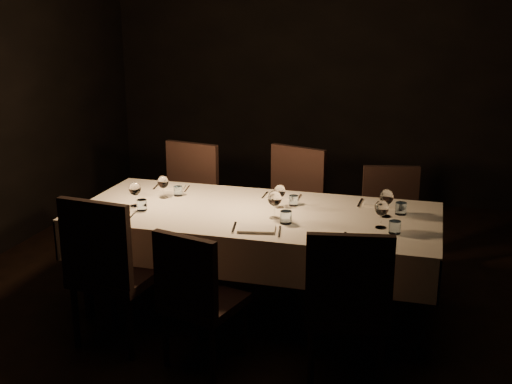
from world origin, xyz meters
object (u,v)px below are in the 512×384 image
(chair_near_left, at_px, (109,266))
(chair_near_right, at_px, (347,301))
(chair_far_right, at_px, (391,220))
(chair_far_left, at_px, (185,200))
(chair_near_center, at_px, (196,293))
(dining_table, at_px, (256,221))
(chair_far_center, at_px, (290,206))

(chair_near_left, xyz_separation_m, chair_near_right, (1.51, -0.05, -0.02))
(chair_far_right, bearing_deg, chair_far_left, 170.43)
(chair_near_center, bearing_deg, chair_far_left, -51.18)
(chair_near_right, bearing_deg, dining_table, -56.23)
(chair_near_center, bearing_deg, chair_near_right, -161.92)
(chair_near_right, bearing_deg, chair_near_left, -12.04)
(chair_near_center, bearing_deg, dining_table, -84.38)
(dining_table, relative_size, chair_far_left, 2.45)
(dining_table, distance_m, chair_near_right, 1.10)
(chair_near_center, distance_m, chair_far_left, 1.71)
(chair_near_left, xyz_separation_m, chair_far_right, (1.64, 1.54, -0.05))
(chair_near_right, height_order, chair_far_center, chair_far_center)
(chair_far_left, height_order, chair_far_center, chair_far_center)
(dining_table, relative_size, chair_near_right, 2.57)
(chair_far_left, bearing_deg, chair_near_center, -55.34)
(dining_table, distance_m, chair_far_center, 0.79)
(chair_near_left, height_order, chair_near_center, chair_near_left)
(chair_far_center, height_order, chair_far_right, chair_far_center)
(chair_far_right, bearing_deg, chair_near_center, -133.88)
(dining_table, distance_m, chair_near_center, 0.87)
(chair_near_center, relative_size, chair_far_center, 0.86)
(chair_far_left, bearing_deg, chair_far_right, 13.18)
(chair_near_right, xyz_separation_m, chair_far_right, (0.13, 1.59, -0.03))
(chair_near_center, height_order, chair_far_center, chair_far_center)
(chair_far_right, bearing_deg, dining_table, -149.70)
(chair_near_right, height_order, chair_far_right, chair_near_right)
(dining_table, distance_m, chair_far_left, 1.11)
(chair_near_left, height_order, chair_far_right, chair_near_left)
(dining_table, height_order, chair_near_center, chair_near_center)
(dining_table, relative_size, chair_far_center, 2.43)
(chair_near_right, height_order, chair_far_left, chair_far_left)
(chair_near_right, bearing_deg, chair_far_right, -104.67)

